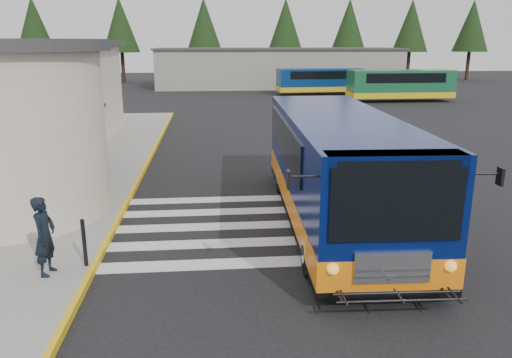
{
  "coord_description": "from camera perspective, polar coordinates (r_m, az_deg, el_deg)",
  "views": [
    {
      "loc": [
        -1.4,
        -13.63,
        4.89
      ],
      "look_at": [
        -0.21,
        -0.5,
        1.24
      ],
      "focal_mm": 35.0,
      "sensor_mm": 36.0,
      "label": 1
    }
  ],
  "objects": [
    {
      "name": "curb_strip",
      "position": [
        18.47,
        -13.23,
        -0.05
      ],
      "size": [
        0.12,
        34.0,
        0.16
      ],
      "primitive_type": "cube",
      "color": "yellow",
      "rests_on": "ground"
    },
    {
      "name": "far_bus_a",
      "position": [
        48.61,
        7.3,
        11.17
      ],
      "size": [
        8.2,
        2.82,
        2.08
      ],
      "rotation": [
        0.0,
        0.0,
        1.64
      ],
      "color": "navy",
      "rests_on": "ground"
    },
    {
      "name": "transit_bus",
      "position": [
        13.8,
        9.24,
        0.75
      ],
      "size": [
        3.87,
        10.71,
        2.99
      ],
      "rotation": [
        0.0,
        0.0,
        -0.04
      ],
      "color": "#06144F",
      "rests_on": "ground"
    },
    {
      "name": "tree_line",
      "position": [
        64.12,
        1.81,
        17.14
      ],
      "size": [
        58.4,
        4.4,
        10.0
      ],
      "color": "black",
      "rests_on": "ground"
    },
    {
      "name": "ground",
      "position": [
        14.55,
        0.66,
        -4.17
      ],
      "size": [
        140.0,
        140.0,
        0.0
      ],
      "primitive_type": "plane",
      "color": "black",
      "rests_on": "ground"
    },
    {
      "name": "pedestrian_a",
      "position": [
        11.28,
        -23.01,
        -6.01
      ],
      "size": [
        0.5,
        0.68,
        1.69
      ],
      "primitive_type": "imported",
      "rotation": [
        0.0,
        0.0,
        1.4
      ],
      "color": "black",
      "rests_on": "sidewalk"
    },
    {
      "name": "pedestrian_b",
      "position": [
        13.99,
        -22.56,
        -1.55
      ],
      "size": [
        0.99,
        1.1,
        1.86
      ],
      "primitive_type": "imported",
      "rotation": [
        0.0,
        0.0,
        -1.2
      ],
      "color": "black",
      "rests_on": "sidewalk"
    },
    {
      "name": "crosswalk",
      "position": [
        13.76,
        -1.08,
        -5.32
      ],
      "size": [
        8.0,
        5.35,
        0.01
      ],
      "color": "silver",
      "rests_on": "ground"
    },
    {
      "name": "bollard",
      "position": [
        11.48,
        -19.03,
        -6.9
      ],
      "size": [
        0.09,
        0.09,
        1.07
      ],
      "primitive_type": "cylinder",
      "color": "black",
      "rests_on": "sidewalk"
    },
    {
      "name": "depot_building",
      "position": [
        56.19,
        2.47,
        12.61
      ],
      "size": [
        26.4,
        8.4,
        4.2
      ],
      "color": "gray",
      "rests_on": "ground"
    },
    {
      "name": "far_bus_b",
      "position": [
        44.15,
        16.18,
        10.4
      ],
      "size": [
        8.68,
        2.53,
        2.23
      ],
      "rotation": [
        0.0,
        0.0,
        1.58
      ],
      "color": "#175732",
      "rests_on": "ground"
    }
  ]
}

